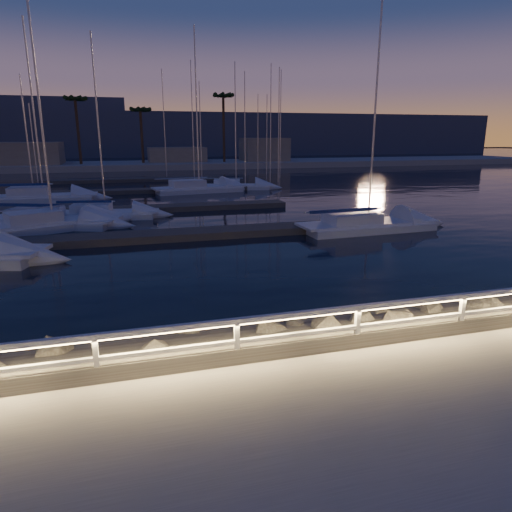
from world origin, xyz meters
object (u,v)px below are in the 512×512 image
object	(u,v)px
guard_rail	(189,336)
sailboat_l	(234,186)
sailboat_d	(364,224)
sailboat_g	(103,213)
sailboat_k	(197,188)
sailboat_j	(41,196)
sailboat_f	(49,223)
sailboat_c	(49,220)

from	to	relation	value
guard_rail	sailboat_l	distance (m)	39.79
sailboat_d	sailboat_g	bearing A→B (deg)	147.16
guard_rail	sailboat_d	bearing A→B (deg)	50.07
sailboat_g	sailboat_k	xyz separation A→B (m)	(8.50, 12.90, 0.07)
sailboat_l	sailboat_j	bearing A→B (deg)	-151.22
guard_rail	sailboat_f	distance (m)	21.20
sailboat_c	sailboat_k	world-z (taller)	sailboat_k
sailboat_f	sailboat_k	xyz separation A→B (m)	(11.46, 16.33, 0.02)
sailboat_g	sailboat_l	distance (m)	19.47
sailboat_c	sailboat_k	bearing A→B (deg)	73.73
guard_rail	sailboat_l	xyz separation A→B (m)	(10.02, 38.50, -0.98)
sailboat_c	sailboat_d	xyz separation A→B (m)	(18.46, -6.64, -0.01)
guard_rail	sailboat_l	world-z (taller)	sailboat_l
sailboat_d	sailboat_l	bearing A→B (deg)	93.23
guard_rail	sailboat_k	bearing A→B (deg)	81.13
sailboat_j	sailboat_l	bearing A→B (deg)	16.08
guard_rail	sailboat_g	world-z (taller)	sailboat_g
sailboat_c	guard_rail	bearing A→B (deg)	-53.39
sailboat_j	sailboat_k	bearing A→B (deg)	13.50
sailboat_j	sailboat_f	bearing A→B (deg)	-77.85
sailboat_d	sailboat_c	bearing A→B (deg)	157.27
sailboat_d	sailboat_j	distance (m)	28.00
sailboat_c	sailboat_d	distance (m)	19.62
sailboat_f	sailboat_l	xyz separation A→B (m)	(15.74, 18.11, -0.06)
sailboat_j	sailboat_d	bearing A→B (deg)	-40.53
sailboat_c	sailboat_d	bearing A→B (deg)	1.59
sailboat_c	sailboat_d	world-z (taller)	sailboat_d
sailboat_g	sailboat_k	size ratio (longest dim) A/B	0.77
sailboat_c	sailboat_l	world-z (taller)	sailboat_c
sailboat_f	sailboat_l	size ratio (longest dim) A/B	1.08
sailboat_d	sailboat_l	distance (m)	23.63
sailboat_f	sailboat_l	bearing A→B (deg)	25.50
sailboat_k	sailboat_j	bearing A→B (deg)	-176.67
sailboat_g	sailboat_l	size ratio (longest dim) A/B	0.94
sailboat_k	sailboat_l	size ratio (longest dim) A/B	1.22
sailboat_d	sailboat_g	distance (m)	17.68
sailboat_f	sailboat_l	distance (m)	24.00
guard_rail	sailboat_c	bearing A→B (deg)	105.25
sailboat_f	sailboat_d	bearing A→B (deg)	-39.91
sailboat_l	sailboat_k	bearing A→B (deg)	-143.24
sailboat_f	sailboat_g	xyz separation A→B (m)	(2.96, 3.43, -0.06)
sailboat_f	guard_rail	bearing A→B (deg)	-97.81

